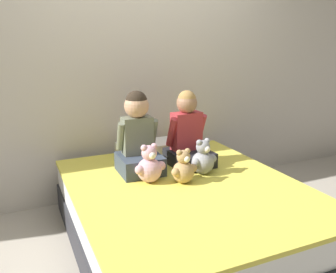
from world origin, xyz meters
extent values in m
plane|color=#B2A899|center=(0.00, 0.00, 0.00)|extent=(14.00, 14.00, 0.00)
cube|color=beige|center=(0.00, 1.06, 1.25)|extent=(8.00, 0.06, 2.50)
cube|color=#2D2D33|center=(0.00, 0.00, 0.12)|extent=(1.59, 1.89, 0.23)
cube|color=white|center=(0.00, 0.00, 0.33)|extent=(1.56, 1.85, 0.19)
cube|color=#E5D64C|center=(0.00, 0.00, 0.44)|extent=(1.58, 1.87, 0.03)
cube|color=#384251|center=(-0.22, 0.38, 0.52)|extent=(0.33, 0.34, 0.14)
cube|color=slate|center=(-0.22, 0.43, 0.74)|extent=(0.23, 0.13, 0.29)
sphere|color=tan|center=(-0.22, 0.43, 0.97)|extent=(0.19, 0.19, 0.19)
sphere|color=#2D2319|center=(-0.22, 0.43, 1.01)|extent=(0.17, 0.17, 0.17)
cylinder|color=slate|center=(-0.35, 0.43, 0.75)|extent=(0.06, 0.13, 0.24)
cylinder|color=slate|center=(-0.09, 0.42, 0.75)|extent=(0.06, 0.13, 0.24)
cube|color=black|center=(0.22, 0.38, 0.51)|extent=(0.34, 0.38, 0.12)
cube|color=#B23338|center=(0.21, 0.43, 0.73)|extent=(0.25, 0.14, 0.31)
sphere|color=#9E7051|center=(0.21, 0.43, 0.96)|extent=(0.17, 0.17, 0.17)
sphere|color=#A37A42|center=(0.21, 0.43, 0.99)|extent=(0.15, 0.15, 0.15)
cylinder|color=#B23338|center=(0.08, 0.42, 0.74)|extent=(0.07, 0.14, 0.25)
cylinder|color=#B23338|center=(0.35, 0.44, 0.74)|extent=(0.07, 0.14, 0.25)
sphere|color=#DBA3B2|center=(-0.22, 0.17, 0.54)|extent=(0.18, 0.18, 0.18)
sphere|color=#DBA3B2|center=(-0.22, 0.17, 0.67)|extent=(0.11, 0.11, 0.11)
sphere|color=white|center=(-0.21, 0.12, 0.67)|extent=(0.05, 0.05, 0.05)
sphere|color=#DBA3B2|center=(-0.26, 0.17, 0.72)|extent=(0.05, 0.05, 0.05)
sphere|color=#DBA3B2|center=(-0.18, 0.17, 0.72)|extent=(0.05, 0.05, 0.05)
sphere|color=#DBA3B2|center=(-0.30, 0.15, 0.57)|extent=(0.07, 0.07, 0.07)
sphere|color=#DBA3B2|center=(-0.13, 0.16, 0.57)|extent=(0.07, 0.07, 0.07)
sphere|color=#939399|center=(0.22, 0.16, 0.54)|extent=(0.18, 0.18, 0.18)
sphere|color=#939399|center=(0.22, 0.16, 0.67)|extent=(0.11, 0.11, 0.11)
sphere|color=white|center=(0.23, 0.11, 0.66)|extent=(0.05, 0.05, 0.05)
sphere|color=#939399|center=(0.18, 0.15, 0.71)|extent=(0.05, 0.05, 0.05)
sphere|color=#939399|center=(0.26, 0.16, 0.71)|extent=(0.05, 0.05, 0.05)
sphere|color=#939399|center=(0.14, 0.12, 0.56)|extent=(0.07, 0.07, 0.07)
sphere|color=#939399|center=(0.30, 0.16, 0.56)|extent=(0.07, 0.07, 0.07)
sphere|color=tan|center=(0.00, 0.06, 0.53)|extent=(0.16, 0.16, 0.16)
sphere|color=tan|center=(0.00, 0.06, 0.65)|extent=(0.10, 0.10, 0.10)
sphere|color=white|center=(0.01, 0.02, 0.64)|extent=(0.05, 0.05, 0.05)
sphere|color=tan|center=(-0.04, 0.05, 0.69)|extent=(0.04, 0.04, 0.04)
sphere|color=tan|center=(0.04, 0.06, 0.69)|extent=(0.04, 0.04, 0.04)
sphere|color=tan|center=(-0.07, 0.03, 0.55)|extent=(0.06, 0.06, 0.06)
sphere|color=tan|center=(0.08, 0.05, 0.55)|extent=(0.06, 0.06, 0.06)
cube|color=white|center=(0.00, 0.77, 0.51)|extent=(0.53, 0.28, 0.11)
camera|label=1|loc=(-1.09, -2.10, 1.46)|focal=38.00mm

